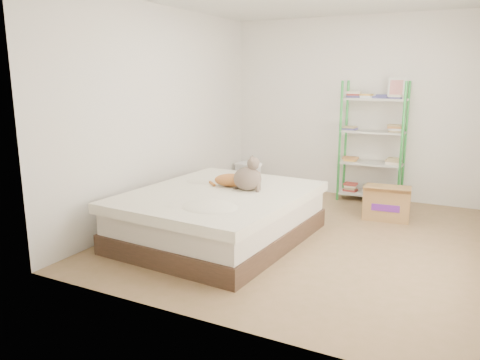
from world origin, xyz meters
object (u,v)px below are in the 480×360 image
Objects in this scene: bed at (219,215)px; white_bin at (248,175)px; grey_cat at (248,174)px; shelf_unit at (373,142)px; orange_cat at (231,178)px; cardboard_box at (387,203)px.

white_bin is (-0.81, 2.36, -0.07)m from bed.
shelf_unit is (0.87, 2.20, 0.12)m from grey_cat.
white_bin is at bearing 91.12° from orange_cat.
bed is at bearing -111.16° from orange_cat.
bed is 3.70× the size of cardboard_box.
cardboard_box is (1.50, 1.66, -0.07)m from bed.
white_bin is (-2.31, 0.70, 0.00)m from cardboard_box.
grey_cat is 2.37m from shelf_unit.
bed is 5.88× the size of grey_cat.
bed is 2.70m from shelf_unit.
grey_cat reaches higher than orange_cat.
grey_cat is 0.63× the size of cardboard_box.
grey_cat reaches higher than bed.
grey_cat is at bearing 39.77° from bed.
white_bin is at bearing 10.96° from grey_cat.
bed is 4.85× the size of orange_cat.
grey_cat is at bearing -111.64° from shelf_unit.
grey_cat is at bearing -40.13° from orange_cat.
orange_cat is 1.21× the size of grey_cat.
orange_cat is 2.28m from white_bin.
grey_cat is (0.25, 0.19, 0.46)m from bed.
orange_cat is 0.76× the size of cardboard_box.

